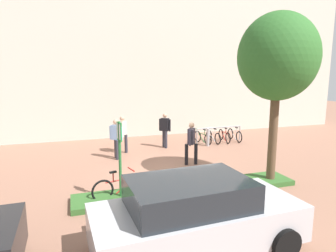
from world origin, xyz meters
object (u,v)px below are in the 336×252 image
(car_silver_sedan, at_px, (196,216))
(person_casual_tan, at_px, (116,136))
(bike_rack_cluster, at_px, (219,136))
(person_suited_navy, at_px, (165,128))
(parking_sign_post, at_px, (120,150))
(bollard_steel, at_px, (208,137))
(bike_at_sign, at_px, (120,187))
(person_suited_dark, at_px, (191,141))
(tree_sidewalk, at_px, (278,58))
(person_shirt_blue, at_px, (123,132))

(car_silver_sedan, bearing_deg, person_casual_tan, 94.44)
(bike_rack_cluster, xyz_separation_m, person_casual_tan, (-5.68, -1.50, 0.64))
(bike_rack_cluster, bearing_deg, car_silver_sedan, -120.29)
(person_suited_navy, xyz_separation_m, person_casual_tan, (-2.57, -1.25, 0.00))
(parking_sign_post, distance_m, bollard_steel, 7.51)
(bike_at_sign, bearing_deg, person_suited_navy, 60.31)
(person_suited_navy, bearing_deg, parking_sign_post, -118.67)
(bike_rack_cluster, xyz_separation_m, person_suited_dark, (-2.94, -3.25, 0.64))
(tree_sidewalk, distance_m, bike_at_sign, 6.26)
(parking_sign_post, height_order, bollard_steel, parking_sign_post)
(person_suited_dark, distance_m, person_shirt_blue, 3.51)
(tree_sidewalk, bearing_deg, parking_sign_post, 179.06)
(bike_rack_cluster, xyz_separation_m, bollard_steel, (-0.94, -0.64, 0.10))
(bike_rack_cluster, distance_m, car_silver_sedan, 10.16)
(bike_rack_cluster, distance_m, person_casual_tan, 5.91)
(tree_sidewalk, bearing_deg, person_suited_dark, 122.61)
(person_casual_tan, bearing_deg, parking_sign_post, -96.69)
(tree_sidewalk, xyz_separation_m, bollard_steel, (0.25, 5.34, -3.65))
(bollard_steel, bearing_deg, person_suited_navy, 169.85)
(person_suited_dark, height_order, person_casual_tan, same)
(bike_at_sign, bearing_deg, bike_rack_cluster, 42.44)
(bike_at_sign, distance_m, bike_rack_cluster, 8.40)
(bike_at_sign, xyz_separation_m, bike_rack_cluster, (6.20, 5.67, -0.00))
(person_suited_dark, height_order, car_silver_sedan, person_suited_dark)
(car_silver_sedan, bearing_deg, person_shirt_blue, 91.01)
(person_shirt_blue, bearing_deg, car_silver_sedan, -88.99)
(tree_sidewalk, height_order, bike_rack_cluster, tree_sidewalk)
(person_suited_navy, relative_size, car_silver_sedan, 0.39)
(tree_sidewalk, relative_size, person_suited_dark, 3.20)
(tree_sidewalk, distance_m, bollard_steel, 6.47)
(bike_at_sign, relative_size, bike_rack_cluster, 0.62)
(person_suited_dark, height_order, person_suited_navy, same)
(parking_sign_post, bearing_deg, person_casual_tan, 83.31)
(bollard_steel, height_order, person_suited_navy, person_suited_navy)
(person_suited_dark, distance_m, car_silver_sedan, 5.93)
(bike_rack_cluster, bearing_deg, person_suited_dark, -132.16)
(car_silver_sedan, bearing_deg, person_suited_dark, 68.46)
(person_casual_tan, bearing_deg, tree_sidewalk, -44.94)
(bollard_steel, height_order, car_silver_sedan, car_silver_sedan)
(bollard_steel, height_order, person_suited_dark, person_suited_dark)
(parking_sign_post, height_order, car_silver_sedan, parking_sign_post)
(person_suited_dark, bearing_deg, parking_sign_post, -140.91)
(bollard_steel, xyz_separation_m, person_suited_dark, (-2.00, -2.61, 0.53))
(tree_sidewalk, relative_size, car_silver_sedan, 1.26)
(person_suited_navy, bearing_deg, person_suited_dark, -86.75)
(parking_sign_post, xyz_separation_m, car_silver_sedan, (1.08, -2.87, -0.77))
(person_suited_navy, relative_size, person_casual_tan, 1.00)
(parking_sign_post, distance_m, person_suited_navy, 6.45)
(person_shirt_blue, bearing_deg, person_casual_tan, -115.43)
(parking_sign_post, relative_size, person_suited_navy, 1.35)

